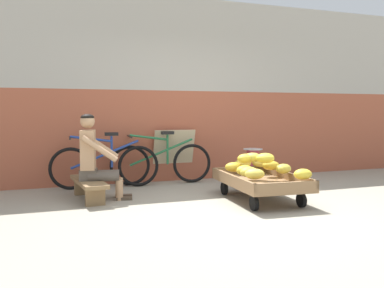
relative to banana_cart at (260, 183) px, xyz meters
The scene contains 12 objects.
ground_plane 0.77m from the banana_cart, 132.60° to the right, with size 80.00×80.00×0.00m, color gray.
back_wall 2.50m from the banana_cart, 103.35° to the left, with size 16.00×0.30×3.08m.
banana_cart is the anchor object (origin of this frame).
banana_pile 0.23m from the banana_cart, 86.21° to the left, with size 0.90×1.41×0.27m.
low_bench 2.27m from the banana_cart, 158.72° to the left, with size 0.40×1.12×0.27m.
vendor_seated 2.21m from the banana_cart, 158.31° to the left, with size 0.72×0.56×1.14m.
plastic_crate 1.09m from the banana_cart, 66.96° to the left, with size 0.36×0.28×0.30m.
weighing_scale 1.10m from the banana_cart, 66.94° to the left, with size 0.30×0.30×0.29m.
bicycle_near_left 2.41m from the banana_cart, 137.86° to the left, with size 1.66×0.48×0.86m.
bicycle_far_left 1.89m from the banana_cart, 117.68° to the left, with size 1.66×0.48×0.86m.
sign_board 2.00m from the banana_cart, 107.54° to the left, with size 0.70×0.27×0.87m.
shopping_bag 0.80m from the banana_cart, 53.06° to the left, with size 0.18×0.12×0.24m, color green.
Camera 1 is at (-2.22, -4.30, 1.17)m, focal length 39.32 mm.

